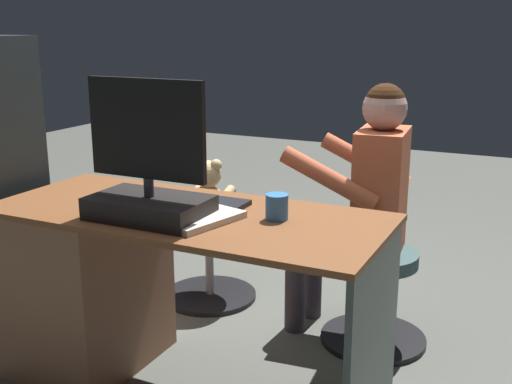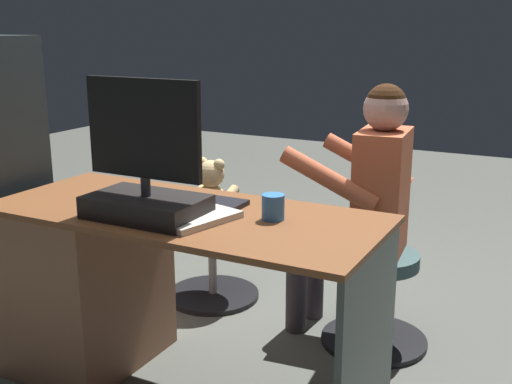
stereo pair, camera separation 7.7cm
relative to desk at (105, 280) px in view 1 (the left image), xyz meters
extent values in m
plane|color=#51544C|center=(-0.40, -0.40, -0.39)|extent=(10.00, 10.00, 0.00)
cube|color=brown|center=(-0.40, 0.00, 0.34)|extent=(1.50, 0.65, 0.02)
cube|color=#926145|center=(0.10, 0.00, -0.04)|extent=(0.48, 0.60, 0.72)
cube|color=#42504D|center=(-1.13, 0.00, -0.04)|extent=(0.02, 0.58, 0.72)
cube|color=black|center=(-0.33, 0.13, 0.39)|extent=(0.42, 0.26, 0.08)
cylinder|color=#333338|center=(-0.33, 0.13, 0.46)|extent=(0.04, 0.04, 0.07)
cube|color=black|center=(-0.33, 0.13, 0.67)|extent=(0.46, 0.02, 0.35)
cube|color=#19598C|center=(-0.33, 0.12, 0.67)|extent=(0.43, 0.00, 0.31)
cube|color=black|center=(-0.37, -0.12, 0.36)|extent=(0.42, 0.14, 0.02)
ellipsoid|color=#2E2522|center=(-0.08, -0.11, 0.37)|extent=(0.06, 0.10, 0.04)
cylinder|color=#3372BF|center=(-0.75, -0.06, 0.39)|extent=(0.08, 0.08, 0.09)
cube|color=black|center=(-0.04, -0.03, 0.36)|extent=(0.10, 0.15, 0.02)
cube|color=beige|center=(-0.50, 0.09, 0.36)|extent=(0.29, 0.35, 0.02)
cylinder|color=black|center=(-0.04, -0.80, -0.38)|extent=(0.49, 0.49, 0.03)
cylinder|color=gray|center=(-0.04, -0.80, -0.19)|extent=(0.04, 0.04, 0.35)
cylinder|color=brown|center=(-0.04, -0.80, 0.01)|extent=(0.36, 0.36, 0.06)
ellipsoid|color=#D9B97D|center=(-0.04, -0.80, 0.13)|extent=(0.18, 0.15, 0.19)
sphere|color=#D9B97D|center=(-0.04, -0.80, 0.28)|extent=(0.14, 0.14, 0.14)
sphere|color=beige|center=(-0.04, -0.86, 0.27)|extent=(0.05, 0.05, 0.05)
sphere|color=#D9B97D|center=(-0.08, -0.80, 0.34)|extent=(0.06, 0.06, 0.06)
sphere|color=#D9B97D|center=(0.01, -0.80, 0.34)|extent=(0.06, 0.06, 0.06)
cylinder|color=#D9B97D|center=(-0.12, -0.83, 0.17)|extent=(0.05, 0.14, 0.09)
cylinder|color=#D9B97D|center=(0.05, -0.83, 0.17)|extent=(0.05, 0.14, 0.09)
cylinder|color=#D9B97D|center=(-0.08, -0.90, 0.07)|extent=(0.06, 0.11, 0.06)
cylinder|color=#D9B97D|center=(0.01, -0.90, 0.07)|extent=(0.06, 0.11, 0.06)
cylinder|color=black|center=(-0.95, -0.70, -0.38)|extent=(0.48, 0.48, 0.03)
cylinder|color=gray|center=(-0.95, -0.70, -0.19)|extent=(0.04, 0.04, 0.35)
cylinder|color=#3C595B|center=(-0.95, -0.70, 0.01)|extent=(0.37, 0.37, 0.06)
cube|color=#C65F3C|center=(-0.95, -0.70, 0.32)|extent=(0.23, 0.34, 0.55)
sphere|color=tan|center=(-0.95, -0.70, 0.68)|extent=(0.19, 0.19, 0.19)
sphere|color=#38200F|center=(-0.95, -0.70, 0.70)|extent=(0.17, 0.17, 0.17)
cylinder|color=#C65F3C|center=(-0.78, -0.52, 0.40)|extent=(0.44, 0.12, 0.25)
cylinder|color=#C65F3C|center=(-0.82, -0.92, 0.40)|extent=(0.44, 0.12, 0.25)
cylinder|color=#40363F|center=(-0.76, -0.63, 0.06)|extent=(0.37, 0.15, 0.11)
cylinder|color=#40363F|center=(-0.58, -0.65, -0.18)|extent=(0.10, 0.10, 0.44)
cylinder|color=#40363F|center=(-0.78, -0.81, 0.06)|extent=(0.37, 0.15, 0.11)
cylinder|color=#40363F|center=(-0.60, -0.83, -0.18)|extent=(0.10, 0.10, 0.44)
camera|label=1|loc=(-1.62, 1.93, 1.02)|focal=44.57mm
camera|label=2|loc=(-1.69, 1.90, 1.02)|focal=44.57mm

